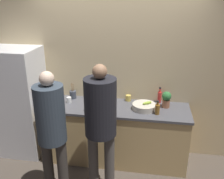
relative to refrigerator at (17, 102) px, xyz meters
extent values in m
plane|color=#4C4238|center=(1.54, -0.37, -0.85)|extent=(14.00, 14.00, 0.00)
cube|color=#D6BC8C|center=(1.54, 0.34, 0.45)|extent=(5.20, 0.06, 2.60)
cube|color=tan|center=(1.54, 0.01, -0.42)|extent=(2.14, 0.66, 0.85)
cube|color=#4C4C51|center=(1.54, 0.01, 0.02)|extent=(2.17, 0.69, 0.03)
cube|color=white|center=(0.00, 0.00, 0.00)|extent=(0.78, 0.63, 1.69)
cylinder|color=#38332D|center=(0.83, -0.87, -0.45)|extent=(0.13, 0.13, 0.79)
cylinder|color=#38332D|center=(1.02, -0.87, -0.45)|extent=(0.13, 0.13, 0.79)
cylinder|color=#333D47|center=(0.93, -0.87, 0.30)|extent=(0.34, 0.34, 0.69)
sphere|color=beige|center=(0.93, -0.87, 0.73)|extent=(0.17, 0.17, 0.17)
cylinder|color=#4C4742|center=(1.36, -0.67, -0.44)|extent=(0.13, 0.13, 0.82)
cylinder|color=#4C4742|center=(1.58, -0.67, -0.44)|extent=(0.13, 0.13, 0.82)
cylinder|color=black|center=(1.47, -0.67, 0.33)|extent=(0.38, 0.38, 0.71)
sphere|color=#936B4C|center=(1.47, -0.67, 0.77)|extent=(0.17, 0.17, 0.17)
cylinder|color=beige|center=(1.97, -0.02, 0.08)|extent=(0.33, 0.33, 0.08)
ellipsoid|color=#99BC38|center=(2.01, -0.02, 0.14)|extent=(0.15, 0.12, 0.04)
cylinder|color=#3D424C|center=(0.85, 0.20, 0.10)|extent=(0.10, 0.10, 0.12)
cylinder|color=#99754C|center=(0.83, 0.20, 0.19)|extent=(0.01, 0.05, 0.20)
cylinder|color=#99754C|center=(0.85, 0.21, 0.19)|extent=(0.03, 0.04, 0.20)
cylinder|color=#99754C|center=(0.85, 0.19, 0.19)|extent=(0.04, 0.01, 0.20)
cylinder|color=brown|center=(2.15, -0.15, 0.11)|extent=(0.07, 0.07, 0.14)
cylinder|color=brown|center=(2.15, -0.15, 0.20)|extent=(0.03, 0.03, 0.04)
cylinder|color=black|center=(2.15, -0.15, 0.23)|extent=(0.03, 0.03, 0.02)
cylinder|color=red|center=(2.18, 0.25, 0.12)|extent=(0.06, 0.06, 0.17)
cylinder|color=red|center=(2.18, 0.25, 0.23)|extent=(0.03, 0.03, 0.05)
cylinder|color=black|center=(2.18, 0.25, 0.27)|extent=(0.03, 0.03, 0.02)
cylinder|color=#236033|center=(1.20, -0.22, 0.11)|extent=(0.07, 0.07, 0.15)
cylinder|color=#236033|center=(1.20, -0.22, 0.21)|extent=(0.03, 0.03, 0.05)
cylinder|color=black|center=(1.20, -0.22, 0.24)|extent=(0.04, 0.04, 0.02)
cylinder|color=white|center=(0.84, 0.03, 0.08)|extent=(0.07, 0.07, 0.09)
cylinder|color=gold|center=(1.71, 0.24, 0.08)|extent=(0.08, 0.08, 0.09)
cylinder|color=#9E6042|center=(2.28, 0.10, 0.10)|extent=(0.11, 0.11, 0.12)
sphere|color=#2D6B33|center=(2.28, 0.10, 0.21)|extent=(0.13, 0.13, 0.13)
camera|label=1|loc=(2.03, -3.27, 1.59)|focal=40.00mm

